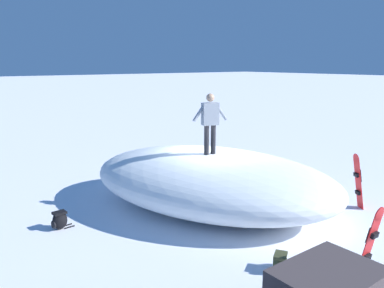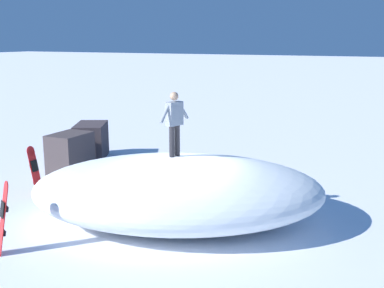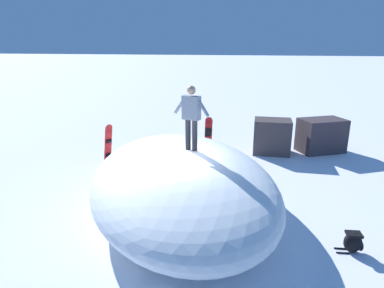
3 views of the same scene
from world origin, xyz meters
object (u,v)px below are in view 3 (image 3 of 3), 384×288
object	(u,v)px
snowboard_primary_upright	(208,136)
snowboard_secondary_upright	(108,145)
backpack_near	(353,242)
backpack_far	(234,162)
snowboarder_standing	(191,114)

from	to	relation	value
snowboard_primary_upright	snowboard_secondary_upright	bearing A→B (deg)	-146.46
backpack_near	backpack_far	world-z (taller)	backpack_near
snowboard_secondary_upright	backpack_near	distance (m)	8.35
snowboarder_standing	backpack_near	size ratio (longest dim) A/B	2.89
snowboard_primary_upright	backpack_near	distance (m)	7.28
backpack_near	backpack_far	size ratio (longest dim) A/B	0.91
snowboarder_standing	backpack_near	xyz separation A→B (m)	(3.87, -1.34, -2.41)
snowboard_secondary_upright	backpack_near	world-z (taller)	snowboard_secondary_upright
snowboarder_standing	backpack_far	xyz separation A→B (m)	(0.90, 3.39, -2.47)
snowboarder_standing	snowboard_primary_upright	xyz separation A→B (m)	(-0.24, 4.64, -1.86)
snowboard_secondary_upright	snowboard_primary_upright	bearing A→B (deg)	33.54
backpack_near	snowboard_primary_upright	bearing A→B (deg)	124.48
backpack_near	backpack_far	xyz separation A→B (m)	(-2.97, 4.73, -0.05)
snowboard_primary_upright	snowboard_secondary_upright	size ratio (longest dim) A/B	0.93
backpack_near	backpack_far	distance (m)	5.59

